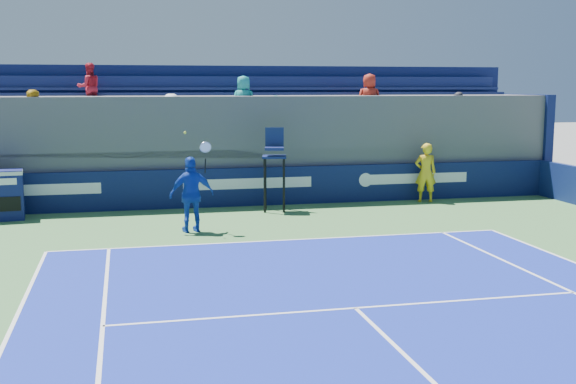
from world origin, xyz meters
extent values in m
imported|color=yellow|center=(5.67, 16.59, 0.96)|extent=(0.77, 0.58, 1.89)
cube|color=white|center=(0.00, 11.88, 0.02)|extent=(10.97, 0.07, 0.00)
cube|color=white|center=(0.00, 6.40, 0.02)|extent=(8.23, 0.07, 0.00)
cube|color=#0B1441|center=(0.00, 17.10, 0.60)|extent=(20.40, 0.20, 1.20)
cube|color=white|center=(-6.00, 17.00, 0.72)|extent=(3.20, 0.01, 0.32)
cube|color=white|center=(0.00, 17.00, 0.72)|extent=(4.00, 0.01, 0.32)
cube|color=white|center=(5.50, 17.00, 0.72)|extent=(3.60, 0.01, 0.32)
cylinder|color=white|center=(3.80, 16.99, 0.72)|extent=(0.44, 0.01, 0.44)
cube|color=black|center=(-6.79, 15.93, 0.50)|extent=(0.55, 0.08, 0.40)
cylinder|color=black|center=(0.28, 15.78, 0.80)|extent=(0.08, 0.08, 1.60)
cylinder|color=black|center=(0.82, 15.65, 0.80)|extent=(0.08, 0.08, 1.60)
cylinder|color=black|center=(0.40, 16.32, 0.80)|extent=(0.08, 0.08, 1.60)
cylinder|color=black|center=(0.95, 16.20, 0.80)|extent=(0.08, 0.08, 1.60)
cube|color=#0F1A4B|center=(0.61, 15.99, 1.63)|extent=(0.84, 0.84, 0.06)
cube|color=navy|center=(0.59, 15.89, 1.88)|extent=(0.63, 0.56, 0.08)
cube|color=#122045|center=(0.67, 16.24, 2.18)|extent=(0.55, 0.18, 0.60)
imported|color=#153DAD|center=(-2.07, 13.42, 0.98)|extent=(1.18, 0.61, 1.93)
cylinder|color=black|center=(-1.71, 13.39, 1.70)|extent=(0.04, 0.16, 0.39)
torus|color=#B8B8BC|center=(-1.71, 13.32, 2.18)|extent=(0.30, 0.13, 0.29)
cylinder|color=white|center=(-1.71, 13.32, 2.18)|extent=(0.25, 0.09, 0.24)
sphere|color=#C6D52F|center=(-2.21, 13.31, 2.55)|extent=(0.07, 0.07, 0.07)
cube|color=#515156|center=(0.00, 19.00, 1.69)|extent=(20.40, 3.60, 3.38)
cube|color=#515156|center=(0.00, 17.65, 1.48)|extent=(20.40, 0.90, 0.55)
cube|color=#141F4E|center=(0.00, 17.55, 1.95)|extent=(20.00, 0.45, 0.08)
cube|color=#141F4E|center=(0.00, 17.80, 2.15)|extent=(20.00, 0.06, 0.45)
cube|color=#515156|center=(0.00, 18.55, 2.02)|extent=(20.40, 0.90, 0.55)
cube|color=#141F4E|center=(0.00, 18.45, 2.50)|extent=(20.00, 0.45, 0.08)
cube|color=#141F4E|center=(0.00, 18.70, 2.70)|extent=(20.00, 0.06, 0.45)
cube|color=#515156|center=(0.00, 19.45, 2.58)|extent=(20.40, 0.90, 0.55)
cube|color=#141F4E|center=(0.00, 19.35, 3.05)|extent=(20.00, 0.45, 0.08)
cube|color=#141F4E|center=(0.00, 19.60, 3.25)|extent=(20.00, 0.06, 0.45)
cube|color=#515156|center=(0.00, 20.35, 3.13)|extent=(20.40, 0.90, 0.55)
cube|color=#141F4E|center=(0.00, 20.25, 3.60)|extent=(20.00, 0.45, 0.08)
cube|color=#141F4E|center=(0.00, 20.50, 3.80)|extent=(20.00, 0.06, 0.45)
cube|color=#0C1647|center=(0.00, 20.95, 2.20)|extent=(20.80, 0.30, 4.40)
cube|color=#0C1647|center=(10.35, 19.00, 1.70)|extent=(0.30, 3.90, 3.40)
imported|color=gold|center=(-6.29, 17.60, 2.68)|extent=(0.90, 0.71, 1.82)
imported|color=white|center=(-2.25, 17.60, 2.62)|extent=(1.10, 0.64, 1.69)
imported|color=#17837B|center=(1.02, 17.60, 2.59)|extent=(1.02, 0.60, 1.63)
imported|color=#A12417|center=(4.40, 18.50, 3.21)|extent=(0.92, 0.64, 1.78)
imported|color=black|center=(7.18, 17.60, 2.63)|extent=(0.70, 0.54, 1.73)
imported|color=teal|center=(0.12, 18.50, 3.17)|extent=(0.99, 0.87, 1.70)
imported|color=red|center=(-4.72, 19.40, 3.65)|extent=(0.88, 0.76, 1.55)
camera|label=1|loc=(-3.70, -4.72, 3.72)|focal=45.00mm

